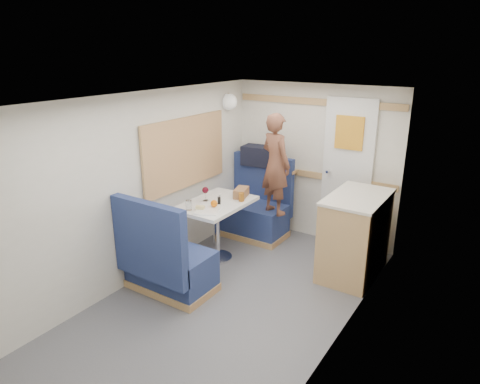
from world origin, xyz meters
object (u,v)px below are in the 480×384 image
Objects in this scene: duffel_bag at (262,156)px; galley_counter at (355,235)px; dome_light at (229,102)px; beer_glass at (241,197)px; bread_loaf at (241,193)px; tumbler_left at (189,205)px; pepper_grinder at (219,201)px; person at (276,164)px; bench_near at (167,265)px; bench_far at (255,213)px; tray at (208,210)px; cheese_block at (200,207)px; dinette_table at (216,215)px; orange_fruit at (214,203)px; wine_glass at (205,191)px; salt_grinder at (220,197)px.

galley_counter is at bearing -27.30° from duffel_bag.
beer_glass is (0.61, -0.66, -0.98)m from dome_light.
bread_loaf is (0.53, -0.53, -0.98)m from dome_light.
pepper_grinder is at bearing 59.42° from tumbler_left.
galley_counter is at bearing 23.47° from pepper_grinder.
person is at bearing -51.01° from duffel_bag.
bench_far is at bearing 90.00° from bench_near.
duffel_bag is 0.86m from bread_loaf.
cheese_block is (-0.07, -0.04, 0.03)m from tray.
dinette_table is 0.29m from orange_fruit.
beer_glass is (0.14, 0.45, 0.04)m from tray.
pepper_grinder is (-1.39, -0.60, 0.30)m from galley_counter.
duffel_bag is at bearing 96.15° from orange_fruit.
beer_glass is at bearing 66.10° from cheese_block.
galley_counter is 9.93× the size of cheese_block.
person is at bearing 69.36° from cheese_block.
orange_fruit is (0.10, -0.17, 0.21)m from dinette_table.
wine_glass is 0.35m from tumbler_left.
tumbler_left is at bearing -109.21° from bread_loaf.
bench_near is 0.94m from pepper_grinder.
bench_near is 1.01m from wine_glass.
bench_near is (-0.00, -0.86, -0.27)m from dinette_table.
person is 11.15× the size of tumbler_left.
dinette_table is 0.41m from bread_loaf.
tumbler_left is at bearing 101.55° from bench_near.
wine_glass is (-0.13, 0.84, 0.54)m from bench_near.
duffel_bag is at bearing 159.30° from galley_counter.
cheese_block is 0.83× the size of tumbler_left.
orange_fruit is at bearing -32.24° from wine_glass.
beer_glass is at bearing 29.91° from salt_grinder.
tray is 3.18× the size of beer_glass.
cheese_block is (0.01, 0.56, 0.45)m from bench_near.
wine_glass is at bearing -101.09° from duffel_bag.
wine_glass is 1.77× the size of pepper_grinder.
tray is at bearing -47.89° from wine_glass.
dome_light reaches higher than galley_counter.
tumbler_left reaches higher than dinette_table.
orange_fruit is at bearing 92.96° from person.
orange_fruit is at bearing -82.50° from pepper_grinder.
cheese_block is 0.91× the size of beer_glass.
duffel_bag reaches higher than dinette_table.
orange_fruit is 0.46× the size of wine_glass.
dinette_table is 0.95m from person.
duffel_bag is at bearing 85.50° from wine_glass.
orange_fruit is 0.16m from cheese_block.
dinette_table is 0.31m from wine_glass.
pepper_grinder is (-0.30, -0.75, -0.30)m from person.
tumbler_left is at bearing -135.84° from orange_fruit.
pepper_grinder is at bearing -32.17° from dinette_table.
person is at bearing 65.42° from tumbler_left.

